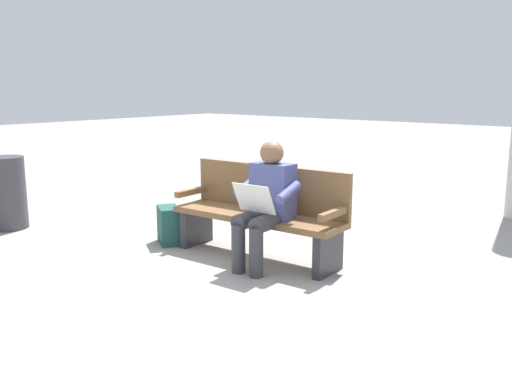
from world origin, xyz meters
The scene contains 5 objects.
ground_plane centered at (0.00, 0.00, 0.00)m, with size 40.00×40.00×0.00m, color gray.
bench_near centered at (0.00, -0.07, 0.46)m, with size 1.82×0.57×0.90m.
person_seated centered at (-0.23, 0.15, 0.63)m, with size 0.58×0.59×1.18m.
backpack centered at (1.05, 0.20, 0.20)m, with size 0.40×0.36×0.40m.
trash_bin centered at (3.02, 0.97, 0.43)m, with size 0.43×0.43×0.86m, color #38383D.
Camera 1 is at (-3.31, 4.06, 1.68)m, focal length 38.68 mm.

